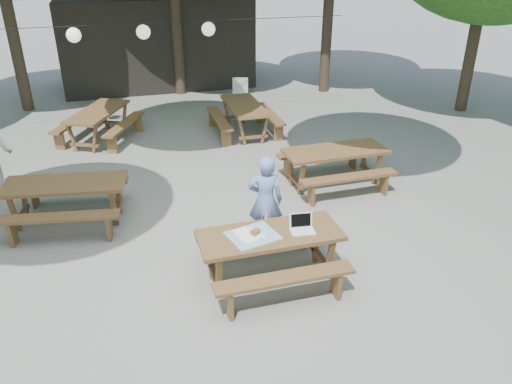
{
  "coord_description": "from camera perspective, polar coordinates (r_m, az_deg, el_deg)",
  "views": [
    {
      "loc": [
        -1.05,
        -6.75,
        4.38
      ],
      "look_at": [
        0.78,
        -0.43,
        1.05
      ],
      "focal_mm": 35.0,
      "sensor_mm": 36.0,
      "label": 1
    }
  ],
  "objects": [
    {
      "name": "pavilion",
      "position": [
        17.57,
        -11.31,
        16.57
      ],
      "size": [
        6.0,
        3.0,
        2.8
      ],
      "primitive_type": "cube",
      "color": "black",
      "rests_on": "ground"
    },
    {
      "name": "woman",
      "position": [
        7.79,
        1.09,
        -0.97
      ],
      "size": [
        0.63,
        0.51,
        1.49
      ],
      "primitive_type": "imported",
      "rotation": [
        0.0,
        0.0,
        2.82
      ],
      "color": "#708DCD",
      "rests_on": "ground"
    },
    {
      "name": "picnic_table_nw",
      "position": [
        9.11,
        -20.7,
        -1.03
      ],
      "size": [
        2.13,
        1.86,
        0.75
      ],
      "rotation": [
        0.0,
        0.0,
        -0.16
      ],
      "color": "#51361C",
      "rests_on": "ground"
    },
    {
      "name": "picnic_table_ne",
      "position": [
        9.97,
        8.92,
        2.88
      ],
      "size": [
        2.01,
        1.61,
        0.75
      ],
      "rotation": [
        0.0,
        0.0,
        0.01
      ],
      "color": "#51361C",
      "rests_on": "ground"
    },
    {
      "name": "main_picnic_table",
      "position": [
        7.13,
        1.58,
        -7.2
      ],
      "size": [
        2.0,
        1.58,
        0.75
      ],
      "color": "#51361C",
      "rests_on": "ground"
    },
    {
      "name": "picnic_table_far_w",
      "position": [
        12.74,
        -17.47,
        7.32
      ],
      "size": [
        2.27,
        2.41,
        0.75
      ],
      "rotation": [
        0.0,
        0.0,
        1.1
      ],
      "color": "#51361C",
      "rests_on": "ground"
    },
    {
      "name": "tabletop_clutter",
      "position": [
        6.87,
        -0.36,
        -4.91
      ],
      "size": [
        0.76,
        0.69,
        0.08
      ],
      "color": "teal",
      "rests_on": "main_picnic_table"
    },
    {
      "name": "ground",
      "position": [
        8.11,
        -6.16,
        -6.0
      ],
      "size": [
        80.0,
        80.0,
        0.0
      ],
      "primitive_type": "plane",
      "color": "slate",
      "rests_on": "ground"
    },
    {
      "name": "picnic_table_far_e",
      "position": [
        12.64,
        -1.32,
        8.41
      ],
      "size": [
        1.59,
        2.0,
        0.75
      ],
      "rotation": [
        0.0,
        0.0,
        1.56
      ],
      "color": "#51361C",
      "rests_on": "ground"
    },
    {
      "name": "laptop",
      "position": [
        7.0,
        5.24,
        -3.91
      ],
      "size": [
        0.36,
        0.3,
        0.24
      ],
      "rotation": [
        0.0,
        0.0,
        -0.12
      ],
      "color": "white",
      "rests_on": "main_picnic_table"
    },
    {
      "name": "plastic_chair",
      "position": [
        14.49,
        -1.82,
        10.28
      ],
      "size": [
        0.55,
        0.55,
        0.9
      ],
      "rotation": [
        0.0,
        0.0,
        -0.29
      ],
      "color": "silver",
      "rests_on": "ground"
    },
    {
      "name": "paper_lanterns",
      "position": [
        12.93,
        -12.7,
        17.43
      ],
      "size": [
        9.0,
        0.34,
        0.38
      ],
      "color": "black",
      "rests_on": "ground"
    }
  ]
}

